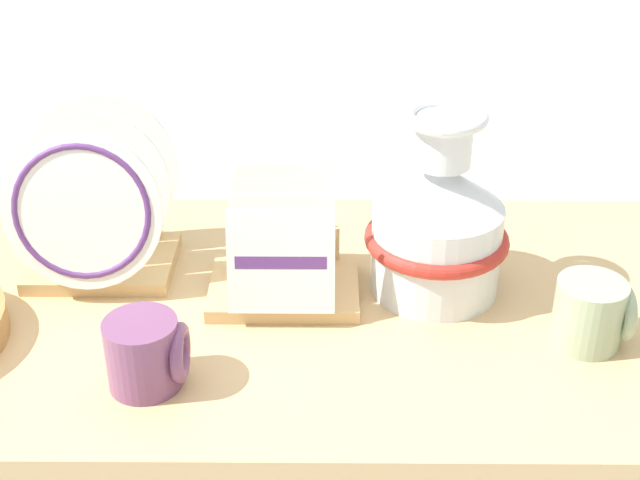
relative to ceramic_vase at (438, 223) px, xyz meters
The scene contains 6 objects.
display_table 0.27m from the ceramic_vase, 166.25° to the right, with size 1.54×0.69×0.75m.
ceramic_vase is the anchor object (origin of this frame).
dish_rack_round_plates 0.53m from the ceramic_vase, behind, with size 0.24×0.21×0.26m.
dish_rack_square_plates 0.24m from the ceramic_vase, behind, with size 0.23×0.19×0.18m.
mug_sage_glaze 0.26m from the ceramic_vase, 34.50° to the right, with size 0.11×0.10×0.10m.
mug_plum_glaze 0.47m from the ceramic_vase, 149.28° to the right, with size 0.11×0.10×0.10m.
Camera 1 is at (0.01, -1.13, 1.50)m, focal length 50.00 mm.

